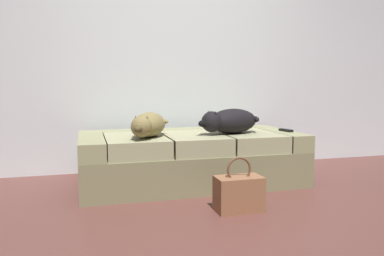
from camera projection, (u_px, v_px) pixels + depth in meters
name	position (u px, v px, depth m)	size (l,w,h in m)	color
ground_plane	(239.00, 226.00, 2.31)	(10.00, 10.00, 0.00)	brown
back_wall	(173.00, 32.00, 3.87)	(6.40, 0.10, 2.80)	silver
couch	(190.00, 158.00, 3.35)	(1.89, 0.93, 0.44)	#7B7653
dog_tan	(148.00, 125.00, 3.03)	(0.41, 0.56, 0.20)	olive
dog_dark	(229.00, 121.00, 3.26)	(0.62, 0.39, 0.22)	black
tv_remote	(286.00, 130.00, 3.44)	(0.04, 0.15, 0.02)	black
handbag	(239.00, 193.00, 2.59)	(0.32, 0.18, 0.38)	#8D5B3D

